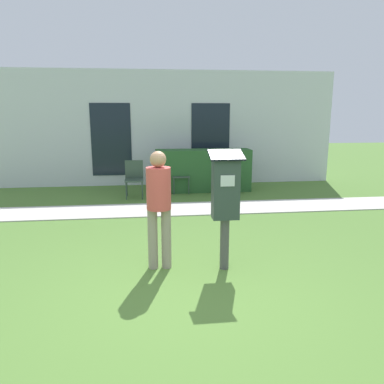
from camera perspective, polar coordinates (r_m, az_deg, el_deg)
ground_plane at (r=4.47m, az=-0.69°, el=-15.39°), size 40.00×40.00×0.00m
sidewalk at (r=8.08m, az=-3.66°, el=-2.63°), size 12.00×1.10×0.02m
building_facade at (r=10.82m, az=-4.71°, el=9.61°), size 10.00×0.26×3.20m
parking_meter at (r=4.85m, az=5.12°, el=-0.40°), size 0.44×0.31×1.59m
person_standing at (r=4.89m, az=-5.08°, el=-1.35°), size 0.32×0.32×1.58m
outdoor_chair_left at (r=9.27m, az=-8.81°, el=2.44°), size 0.44×0.44×0.90m
outdoor_chair_middle at (r=9.73m, az=-1.79°, el=3.04°), size 0.44×0.44×0.90m
outdoor_chair_right at (r=9.64m, az=5.33°, el=2.91°), size 0.44×0.44×0.90m
hedge_row at (r=9.89m, az=1.71°, el=3.31°), size 2.48×0.60×1.10m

